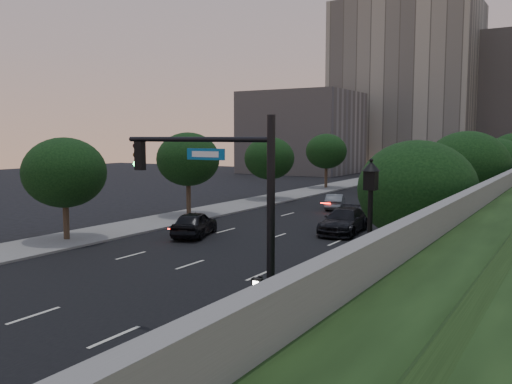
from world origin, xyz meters
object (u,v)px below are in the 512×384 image
Objects in this scene: sedan_far_left at (379,186)px; traffic_signal_mast at (239,228)px; street_lamp at (369,242)px; sedan_far_right at (457,199)px; sedan_mid_left at (335,202)px; pedestrian_c at (424,235)px; sedan_near_left at (195,224)px; sedan_near_right at (344,221)px; pedestrian_a at (372,278)px; pedestrian_b at (425,244)px.

traffic_signal_mast is at bearing 92.82° from sedan_far_left.
street_lamp is (2.31, 5.01, -1.04)m from traffic_signal_mast.
sedan_far_left is 13.29m from sedan_far_right.
traffic_signal_mast is at bearing 90.20° from sedan_mid_left.
pedestrian_c is (-0.95, 11.78, -1.69)m from street_lamp.
traffic_signal_mast is at bearing 112.62° from sedan_near_left.
pedestrian_c is (11.12, -13.85, 0.26)m from sedan_mid_left.
pedestrian_a is at bearing -70.01° from sedan_near_right.
sedan_far_left is at bearing 107.89° from street_lamp.
pedestrian_a is (14.47, -7.79, 0.19)m from sedan_near_left.
sedan_near_right is at bearing -72.76° from pedestrian_a.
sedan_near_right is at bearing 98.09° from sedan_mid_left.
pedestrian_a is at bearing 102.51° from street_lamp.
traffic_signal_mast is 18.86m from sedan_near_left.
pedestrian_b is 1.08× the size of pedestrian_c.
sedan_near_left reaches higher than sedan_mid_left.
sedan_mid_left is (-12.07, 25.63, -1.95)m from street_lamp.
sedan_near_right is 3.33× the size of pedestrian_b.
street_lamp is at bearing 79.04° from pedestrian_b.
sedan_mid_left is 2.41× the size of pedestrian_a.
sedan_near_left is 14.56m from pedestrian_b.
sedan_far_right is at bearing 91.23° from traffic_signal_mast.
sedan_far_right is (-3.11, 32.14, -1.86)m from street_lamp.
sedan_near_right reaches higher than sedan_mid_left.
sedan_far_left is at bearing -80.63° from pedestrian_a.
sedan_far_right is (-0.80, 37.15, -2.90)m from traffic_signal_mast.
sedan_near_right is (6.26, -25.97, 0.01)m from sedan_far_left.
sedan_mid_left is 0.73× the size of sedan_near_right.
traffic_signal_mast is 14.20m from pedestrian_b.
traffic_signal_mast is 4.08× the size of pedestrian_b.
sedan_near_right is 6.71m from pedestrian_c.
sedan_far_right is 31.16m from pedestrian_a.
pedestrian_c reaches higher than sedan_mid_left.
pedestrian_c is at bearing 111.29° from sedan_mid_left.
street_lamp is 28.39m from sedan_mid_left.
sedan_near_right is (5.15, -10.78, 0.14)m from sedan_mid_left.
traffic_signal_mast is at bearing -114.79° from street_lamp.
traffic_signal_mast is at bearing 62.70° from pedestrian_a.
pedestrian_c is (13.76, 2.87, 0.12)m from sedan_near_left.
sedan_far_left is 3.74× the size of pedestrian_c.
sedan_near_left is 31.95m from sedan_far_left.
sedan_far_right is (11.60, 23.24, -0.04)m from sedan_near_left.
sedan_far_left is at bearing -69.77° from pedestrian_c.
sedan_near_left is 0.84× the size of sedan_near_right.
traffic_signal_mast is at bearing -82.85° from sedan_near_right.
pedestrian_a reaches higher than pedestrian_c.
pedestrian_c is at bearing -94.88° from pedestrian_a.
sedan_near_right reaches higher than sedan_far_left.
pedestrian_c is (12.22, -29.04, 0.12)m from sedan_far_left.
sedan_mid_left is 0.70× the size of sedan_far_left.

